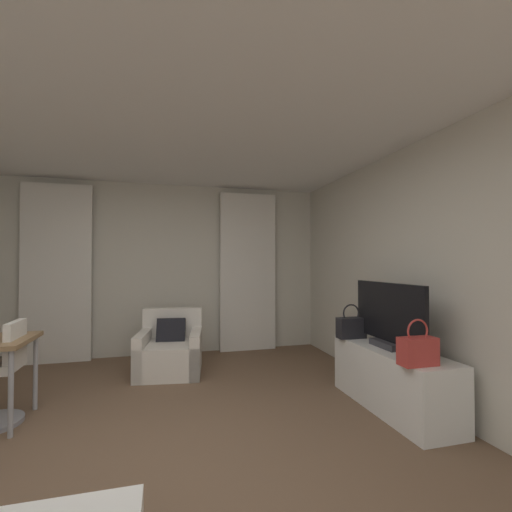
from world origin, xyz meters
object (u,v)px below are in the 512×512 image
tv_console (392,379)px  tv_flatscreen (389,317)px  handbag_primary (351,327)px  armchair (170,352)px  handbag_secondary (418,350)px

tv_console → tv_flatscreen: size_ratio=1.35×
handbag_primary → armchair: bearing=148.5°
tv_flatscreen → handbag_secondary: (-0.14, -0.57, -0.17)m
armchair → tv_console: (2.02, -1.67, 0.02)m
tv_console → tv_flatscreen: bearing=90.0°
handbag_primary → handbag_secondary: (-0.01, -1.03, 0.00)m
tv_flatscreen → handbag_primary: bearing=106.1°
tv_console → tv_flatscreen: (0.00, 0.04, 0.58)m
tv_console → handbag_secondary: bearing=-105.2°
tv_flatscreen → armchair: bearing=141.3°
tv_flatscreen → handbag_secondary: tv_flatscreen is taller
handbag_secondary → tv_console: bearing=74.8°
tv_flatscreen → handbag_primary: tv_flatscreen is taller
tv_flatscreen → handbag_secondary: size_ratio=2.78×
tv_console → handbag_primary: size_ratio=3.74×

